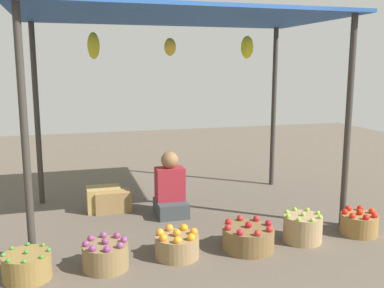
{
  "coord_description": "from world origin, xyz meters",
  "views": [
    {
      "loc": [
        -1.29,
        -5.0,
        1.79
      ],
      "look_at": [
        0.0,
        -0.49,
        0.95
      ],
      "focal_mm": 40.98,
      "sensor_mm": 36.0,
      "label": 1
    }
  ],
  "objects_px": {
    "vendor_person": "(170,191)",
    "wooden_crate_stacked_rear": "(113,201)",
    "basket_purple_onions": "(106,255)",
    "wooden_crate_near_vendor": "(104,199)",
    "basket_oranges": "(177,245)",
    "basket_red_apples": "(248,238)",
    "basket_green_chilies": "(27,266)",
    "basket_red_tomatoes": "(359,223)",
    "basket_limes": "(303,228)"
  },
  "relations": [
    {
      "from": "basket_red_tomatoes",
      "to": "wooden_crate_near_vendor",
      "type": "xyz_separation_m",
      "value": [
        -2.57,
        1.55,
        0.03
      ]
    },
    {
      "from": "basket_oranges",
      "to": "basket_limes",
      "type": "bearing_deg",
      "value": 0.37
    },
    {
      "from": "basket_red_apples",
      "to": "basket_limes",
      "type": "bearing_deg",
      "value": 2.88
    },
    {
      "from": "basket_green_chilies",
      "to": "basket_limes",
      "type": "xyz_separation_m",
      "value": [
        2.67,
        0.08,
        0.03
      ]
    },
    {
      "from": "basket_green_chilies",
      "to": "basket_oranges",
      "type": "xyz_separation_m",
      "value": [
        1.33,
        0.07,
        0.0
      ]
    },
    {
      "from": "basket_green_chilies",
      "to": "vendor_person",
      "type": "bearing_deg",
      "value": 39.14
    },
    {
      "from": "basket_oranges",
      "to": "basket_red_apples",
      "type": "xyz_separation_m",
      "value": [
        0.72,
        -0.02,
        0.0
      ]
    },
    {
      "from": "vendor_person",
      "to": "wooden_crate_near_vendor",
      "type": "distance_m",
      "value": 0.87
    },
    {
      "from": "wooden_crate_stacked_rear",
      "to": "basket_red_tomatoes",
      "type": "bearing_deg",
      "value": -31.07
    },
    {
      "from": "vendor_person",
      "to": "wooden_crate_near_vendor",
      "type": "height_order",
      "value": "vendor_person"
    },
    {
      "from": "vendor_person",
      "to": "wooden_crate_stacked_rear",
      "type": "relative_size",
      "value": 1.78
    },
    {
      "from": "basket_green_chilies",
      "to": "wooden_crate_near_vendor",
      "type": "distance_m",
      "value": 1.81
    },
    {
      "from": "basket_limes",
      "to": "basket_red_tomatoes",
      "type": "height_order",
      "value": "basket_limes"
    },
    {
      "from": "wooden_crate_stacked_rear",
      "to": "vendor_person",
      "type": "bearing_deg",
      "value": -25.22
    },
    {
      "from": "basket_purple_onions",
      "to": "basket_red_apples",
      "type": "distance_m",
      "value": 1.39
    },
    {
      "from": "basket_purple_onions",
      "to": "basket_limes",
      "type": "relative_size",
      "value": 1.04
    },
    {
      "from": "basket_green_chilies",
      "to": "wooden_crate_stacked_rear",
      "type": "height_order",
      "value": "wooden_crate_stacked_rear"
    },
    {
      "from": "basket_oranges",
      "to": "wooden_crate_stacked_rear",
      "type": "height_order",
      "value": "basket_oranges"
    },
    {
      "from": "basket_purple_onions",
      "to": "wooden_crate_near_vendor",
      "type": "height_order",
      "value": "wooden_crate_near_vendor"
    },
    {
      "from": "vendor_person",
      "to": "wooden_crate_stacked_rear",
      "type": "distance_m",
      "value": 0.75
    },
    {
      "from": "basket_green_chilies",
      "to": "basket_limes",
      "type": "relative_size",
      "value": 1.03
    },
    {
      "from": "vendor_person",
      "to": "basket_green_chilies",
      "type": "relative_size",
      "value": 1.92
    },
    {
      "from": "basket_purple_onions",
      "to": "basket_limes",
      "type": "distance_m",
      "value": 2.01
    },
    {
      "from": "basket_oranges",
      "to": "basket_red_apples",
      "type": "relative_size",
      "value": 0.82
    },
    {
      "from": "basket_purple_onions",
      "to": "wooden_crate_near_vendor",
      "type": "relative_size",
      "value": 1.0
    },
    {
      "from": "basket_oranges",
      "to": "basket_red_tomatoes",
      "type": "xyz_separation_m",
      "value": [
        2.02,
        0.01,
        0.0
      ]
    },
    {
      "from": "vendor_person",
      "to": "wooden_crate_near_vendor",
      "type": "relative_size",
      "value": 1.91
    },
    {
      "from": "basket_limes",
      "to": "wooden_crate_near_vendor",
      "type": "xyz_separation_m",
      "value": [
        -1.89,
        1.56,
        0.01
      ]
    },
    {
      "from": "basket_green_chilies",
      "to": "wooden_crate_near_vendor",
      "type": "relative_size",
      "value": 0.99
    },
    {
      "from": "vendor_person",
      "to": "basket_oranges",
      "type": "xyz_separation_m",
      "value": [
        -0.22,
        -1.19,
        -0.18
      ]
    },
    {
      "from": "basket_green_chilies",
      "to": "basket_purple_onions",
      "type": "height_order",
      "value": "basket_purple_onions"
    },
    {
      "from": "basket_oranges",
      "to": "basket_red_tomatoes",
      "type": "distance_m",
      "value": 2.02
    },
    {
      "from": "wooden_crate_stacked_rear",
      "to": "basket_oranges",
      "type": "bearing_deg",
      "value": -73.45
    },
    {
      "from": "wooden_crate_near_vendor",
      "to": "wooden_crate_stacked_rear",
      "type": "distance_m",
      "value": 0.13
    },
    {
      "from": "basket_limes",
      "to": "basket_purple_onions",
      "type": "bearing_deg",
      "value": -178.07
    },
    {
      "from": "basket_red_apples",
      "to": "basket_red_tomatoes",
      "type": "height_order",
      "value": "basket_red_apples"
    },
    {
      "from": "basket_purple_onions",
      "to": "wooden_crate_near_vendor",
      "type": "bearing_deg",
      "value": 85.75
    },
    {
      "from": "basket_purple_onions",
      "to": "basket_oranges",
      "type": "relative_size",
      "value": 0.98
    },
    {
      "from": "basket_purple_onions",
      "to": "basket_oranges",
      "type": "height_order",
      "value": "basket_purple_onions"
    },
    {
      "from": "basket_red_tomatoes",
      "to": "wooden_crate_near_vendor",
      "type": "relative_size",
      "value": 0.96
    },
    {
      "from": "basket_red_tomatoes",
      "to": "basket_green_chilies",
      "type": "bearing_deg",
      "value": -178.57
    },
    {
      "from": "basket_red_apples",
      "to": "basket_red_tomatoes",
      "type": "distance_m",
      "value": 1.3
    },
    {
      "from": "basket_limes",
      "to": "basket_red_tomatoes",
      "type": "distance_m",
      "value": 0.69
    },
    {
      "from": "basket_purple_onions",
      "to": "vendor_person",
      "type": "bearing_deg",
      "value": 54.58
    },
    {
      "from": "basket_oranges",
      "to": "wooden_crate_near_vendor",
      "type": "distance_m",
      "value": 1.66
    },
    {
      "from": "basket_purple_onions",
      "to": "wooden_crate_stacked_rear",
      "type": "distance_m",
      "value": 1.58
    },
    {
      "from": "vendor_person",
      "to": "basket_red_apples",
      "type": "xyz_separation_m",
      "value": [
        0.5,
        -1.21,
        -0.18
      ]
    },
    {
      "from": "basket_red_apples",
      "to": "wooden_crate_stacked_rear",
      "type": "bearing_deg",
      "value": 127.37
    },
    {
      "from": "basket_purple_onions",
      "to": "basket_red_apples",
      "type": "bearing_deg",
      "value": 1.5
    },
    {
      "from": "vendor_person",
      "to": "basket_oranges",
      "type": "bearing_deg",
      "value": -100.25
    }
  ]
}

